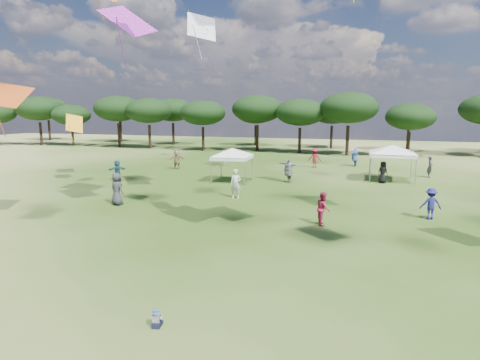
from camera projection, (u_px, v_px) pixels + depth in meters
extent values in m
cylinder|color=black|center=(41.00, 134.00, 62.15)|extent=(0.40, 0.40, 3.51)
ellipsoid|color=black|center=(39.00, 108.00, 61.48)|extent=(6.82, 6.82, 3.68)
cylinder|color=black|center=(73.00, 136.00, 60.57)|extent=(0.33, 0.33, 2.92)
ellipsoid|color=black|center=(71.00, 115.00, 60.01)|extent=(5.67, 5.67, 3.06)
cylinder|color=black|center=(119.00, 135.00, 58.51)|extent=(0.40, 0.40, 3.49)
ellipsoid|color=black|center=(118.00, 109.00, 57.84)|extent=(6.79, 6.79, 3.66)
cylinder|color=black|center=(150.00, 137.00, 56.83)|extent=(0.38, 0.38, 3.32)
ellipsoid|color=black|center=(149.00, 111.00, 56.19)|extent=(6.44, 6.44, 3.47)
cylinder|color=black|center=(203.00, 139.00, 53.83)|extent=(0.36, 0.36, 3.14)
ellipsoid|color=black|center=(203.00, 113.00, 53.22)|extent=(6.11, 6.11, 3.29)
cylinder|color=black|center=(257.00, 138.00, 53.25)|extent=(0.40, 0.40, 3.46)
ellipsoid|color=black|center=(257.00, 109.00, 52.58)|extent=(6.73, 6.73, 3.63)
cylinder|color=black|center=(300.00, 141.00, 50.54)|extent=(0.37, 0.37, 3.21)
ellipsoid|color=black|center=(300.00, 112.00, 49.92)|extent=(6.24, 6.24, 3.36)
cylinder|color=black|center=(347.00, 140.00, 48.45)|extent=(0.41, 0.41, 3.56)
ellipsoid|color=black|center=(349.00, 108.00, 47.77)|extent=(6.91, 6.91, 3.73)
cylinder|color=black|center=(408.00, 144.00, 46.89)|extent=(0.33, 0.33, 2.88)
ellipsoid|color=black|center=(410.00, 117.00, 46.34)|extent=(5.60, 5.60, 3.02)
cylinder|color=black|center=(49.00, 130.00, 72.06)|extent=(0.41, 0.41, 3.56)
ellipsoid|color=black|center=(48.00, 108.00, 71.38)|extent=(6.92, 6.92, 3.73)
cylinder|color=black|center=(121.00, 131.00, 67.71)|extent=(0.41, 0.41, 3.62)
ellipsoid|color=black|center=(120.00, 107.00, 67.01)|extent=(7.03, 7.03, 3.79)
cylinder|color=black|center=(173.00, 134.00, 62.87)|extent=(0.39, 0.39, 3.37)
ellipsoid|color=black|center=(173.00, 110.00, 62.22)|extent=(6.54, 6.54, 3.53)
cylinder|color=black|center=(256.00, 135.00, 60.95)|extent=(0.36, 0.36, 3.11)
ellipsoid|color=black|center=(256.00, 113.00, 60.36)|extent=(6.05, 6.05, 3.26)
cylinder|color=black|center=(331.00, 137.00, 57.04)|extent=(0.37, 0.37, 3.20)
ellipsoid|color=black|center=(332.00, 112.00, 56.43)|extent=(6.21, 6.21, 3.35)
cylinder|color=black|center=(408.00, 140.00, 53.16)|extent=(0.34, 0.34, 2.99)
ellipsoid|color=black|center=(409.00, 115.00, 52.59)|extent=(5.81, 5.81, 3.13)
cylinder|color=gray|center=(211.00, 171.00, 29.78)|extent=(0.06, 0.06, 1.94)
cylinder|color=gray|center=(244.00, 173.00, 29.14)|extent=(0.06, 0.06, 1.94)
cylinder|color=gray|center=(221.00, 166.00, 32.23)|extent=(0.06, 0.06, 1.94)
cylinder|color=gray|center=(252.00, 168.00, 31.60)|extent=(0.06, 0.06, 1.94)
cube|color=white|center=(232.00, 157.00, 30.52)|extent=(2.82, 2.82, 0.25)
pyramid|color=white|center=(232.00, 148.00, 30.40)|extent=(5.56, 5.56, 0.60)
cylinder|color=gray|center=(370.00, 169.00, 30.04)|extent=(0.06, 0.06, 2.13)
cylinder|color=gray|center=(416.00, 171.00, 29.12)|extent=(0.06, 0.06, 2.13)
cylinder|color=gray|center=(370.00, 164.00, 33.00)|extent=(0.06, 0.06, 2.13)
cylinder|color=gray|center=(411.00, 166.00, 32.09)|extent=(0.06, 0.06, 2.13)
cube|color=white|center=(392.00, 154.00, 30.89)|extent=(3.36, 3.36, 0.25)
pyramid|color=white|center=(393.00, 145.00, 30.76)|extent=(6.74, 6.74, 0.60)
cube|color=black|center=(157.00, 325.00, 10.27)|extent=(0.24, 0.24, 0.16)
cube|color=black|center=(156.00, 323.00, 10.43)|extent=(0.11, 0.20, 0.08)
cube|color=black|center=(161.00, 323.00, 10.42)|extent=(0.11, 0.20, 0.08)
cube|color=white|center=(156.00, 318.00, 10.24)|extent=(0.22, 0.18, 0.21)
cylinder|color=white|center=(152.00, 317.00, 10.30)|extent=(0.11, 0.21, 0.13)
cylinder|color=white|center=(162.00, 317.00, 10.28)|extent=(0.11, 0.21, 0.13)
sphere|color=#E0B293|center=(156.00, 313.00, 10.21)|extent=(0.14, 0.14, 0.14)
cone|color=teal|center=(156.00, 312.00, 10.21)|extent=(0.23, 0.23, 0.02)
cylinder|color=teal|center=(156.00, 311.00, 10.20)|extent=(0.15, 0.15, 0.06)
imported|color=#333238|center=(430.00, 167.00, 32.64)|extent=(0.47, 0.67, 1.77)
imported|color=navy|center=(355.00, 157.00, 39.06)|extent=(1.41, 2.27, 1.80)
imported|color=navy|center=(117.00, 170.00, 31.37)|extent=(1.31, 1.44, 1.60)
imported|color=navy|center=(431.00, 204.00, 20.25)|extent=(1.14, 0.79, 1.61)
imported|color=silver|center=(224.00, 158.00, 39.41)|extent=(0.70, 0.83, 1.55)
imported|color=maroon|center=(315.00, 158.00, 38.18)|extent=(1.23, 0.73, 1.88)
imported|color=beige|center=(236.00, 184.00, 25.07)|extent=(0.70, 0.48, 1.83)
imported|color=black|center=(383.00, 172.00, 30.23)|extent=(0.96, 0.89, 1.65)
imported|color=#967552|center=(177.00, 159.00, 37.16)|extent=(1.82, 1.15, 1.88)
imported|color=#302F35|center=(117.00, 189.00, 23.30)|extent=(1.08, 0.89, 1.89)
imported|color=maroon|center=(323.00, 208.00, 19.28)|extent=(0.75, 0.88, 1.61)
imported|color=#515256|center=(288.00, 171.00, 30.38)|extent=(2.14, 1.67, 1.76)
plane|color=silver|center=(201.00, 26.00, 22.35)|extent=(2.26, 2.44, 1.88)
plane|color=purple|center=(128.00, 21.00, 20.30)|extent=(2.53, 2.34, 2.15)
plane|color=orange|center=(74.00, 123.00, 29.55)|extent=(1.51, 1.95, 1.53)
plane|color=#C04916|center=(8.00, 95.00, 18.23)|extent=(2.47, 2.54, 1.29)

